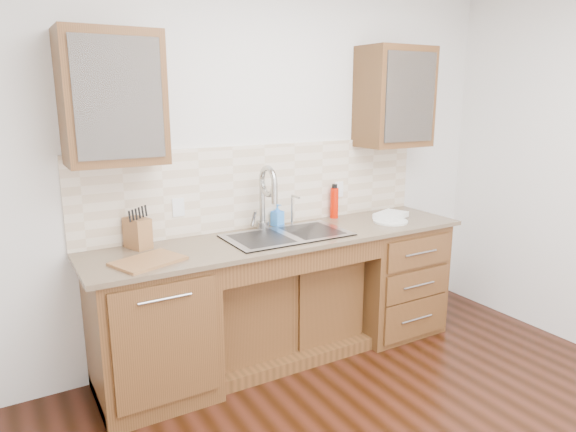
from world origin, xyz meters
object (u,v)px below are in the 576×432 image
plate (390,221)px  knife_block (138,233)px  soap_bottle (277,215)px  water_bottle (334,203)px  cutting_board (148,261)px

plate → knife_block: bearing=170.9°
soap_bottle → water_bottle: water_bottle is taller
knife_block → cutting_board: size_ratio=0.51×
water_bottle → cutting_board: size_ratio=0.62×
plate → knife_block: size_ratio=1.36×
knife_block → soap_bottle: bearing=-17.0°
water_bottle → knife_block: bearing=-178.5°
knife_block → cutting_board: 0.33m
soap_bottle → cutting_board: 1.11m
knife_block → cutting_board: (-0.03, -0.32, -0.09)m
knife_block → cutting_board: knife_block is taller
soap_bottle → plate: 0.86m
soap_bottle → knife_block: bearing=166.1°
soap_bottle → knife_block: (-1.02, -0.04, 0.01)m
water_bottle → knife_block: water_bottle is taller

